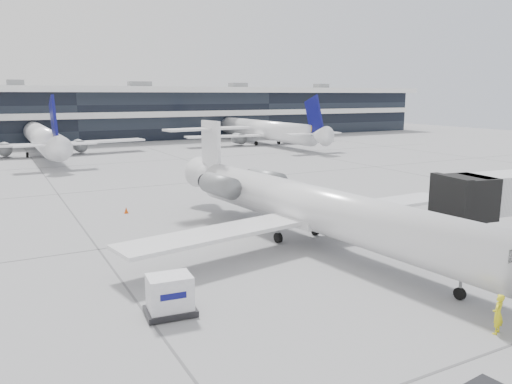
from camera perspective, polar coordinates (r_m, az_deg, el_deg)
ground at (r=35.90m, az=-1.66°, el=-4.30°), size 220.00×220.00×0.00m
terminal at (r=114.15m, az=-20.54°, el=8.10°), size 170.00×22.00×10.00m
bg_jet_center at (r=86.85m, az=-23.10°, el=3.89°), size 32.00×40.00×9.60m
bg_jet_right at (r=98.66m, az=0.76°, el=5.53°), size 32.00×40.00×9.60m
regional_jet at (r=32.18m, az=6.12°, el=-1.54°), size 25.58×31.95×7.37m
ramp_worker at (r=22.81m, az=25.92°, el=-12.43°), size 0.72×0.61×1.68m
cargo_uld at (r=22.53m, az=-9.82°, el=-11.59°), size 2.31×1.80×1.77m
traffic_cone at (r=42.03m, az=-14.62°, el=-2.03°), size 0.37×0.37×0.52m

